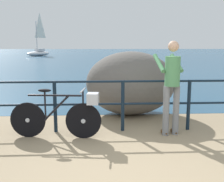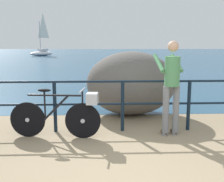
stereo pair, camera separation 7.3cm
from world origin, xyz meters
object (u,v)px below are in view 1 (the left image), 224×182
at_px(person_at_railing, 172,83).
at_px(breakwater_boulder_main, 131,83).
at_px(sailboat, 39,51).
at_px(bicycle, 63,113).

relative_size(person_at_railing, breakwater_boulder_main, 0.82).
bearing_deg(breakwater_boulder_main, sailboat, 105.52).
xyz_separation_m(bicycle, person_at_railing, (2.02, 0.09, 0.53)).
bearing_deg(sailboat, person_at_railing, 48.03).
distance_m(bicycle, person_at_railing, 2.09).
xyz_separation_m(bicycle, breakwater_boulder_main, (1.44, 1.68, 0.31)).
height_order(breakwater_boulder_main, sailboat, sailboat).
distance_m(person_at_railing, breakwater_boulder_main, 1.71).
bearing_deg(person_at_railing, sailboat, 7.87).
xyz_separation_m(person_at_railing, breakwater_boulder_main, (-0.58, 1.60, -0.22)).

